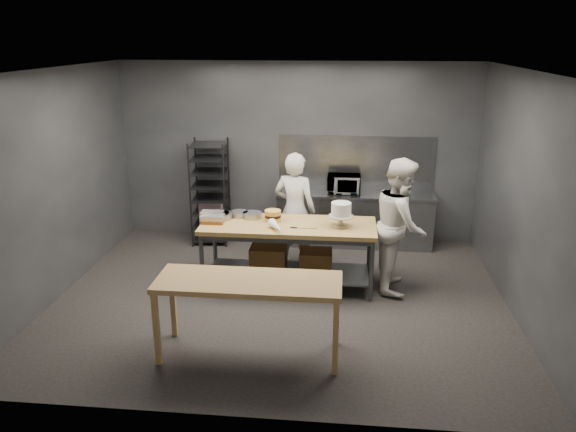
# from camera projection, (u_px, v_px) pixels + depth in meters

# --- Properties ---
(ground) EXTENTS (6.00, 6.00, 0.00)m
(ground) POSITION_uv_depth(u_px,v_px,m) (281.00, 298.00, 7.60)
(ground) COLOR black
(ground) RESTS_ON ground
(back_wall) EXTENTS (6.00, 0.04, 3.00)m
(back_wall) POSITION_uv_depth(u_px,v_px,m) (297.00, 152.00, 9.50)
(back_wall) COLOR #4C4F54
(back_wall) RESTS_ON ground
(work_table) EXTENTS (2.40, 0.90, 0.92)m
(work_table) POSITION_uv_depth(u_px,v_px,m) (288.00, 247.00, 7.84)
(work_table) COLOR olive
(work_table) RESTS_ON ground
(near_counter) EXTENTS (2.00, 0.70, 0.90)m
(near_counter) POSITION_uv_depth(u_px,v_px,m) (249.00, 287.00, 6.03)
(near_counter) COLOR #A37643
(near_counter) RESTS_ON ground
(back_counter) EXTENTS (2.60, 0.60, 0.90)m
(back_counter) POSITION_uv_depth(u_px,v_px,m) (354.00, 219.00, 9.42)
(back_counter) COLOR slate
(back_counter) RESTS_ON ground
(splashback_panel) EXTENTS (2.60, 0.02, 0.90)m
(splashback_panel) POSITION_uv_depth(u_px,v_px,m) (356.00, 163.00, 9.43)
(splashback_panel) COLOR slate
(splashback_panel) RESTS_ON back_counter
(speed_rack) EXTENTS (0.65, 0.69, 1.75)m
(speed_rack) POSITION_uv_depth(u_px,v_px,m) (210.00, 193.00, 9.46)
(speed_rack) COLOR black
(speed_rack) RESTS_ON ground
(chef_behind) EXTENTS (0.74, 0.58, 1.77)m
(chef_behind) POSITION_uv_depth(u_px,v_px,m) (295.00, 210.00, 8.42)
(chef_behind) COLOR silver
(chef_behind) RESTS_ON ground
(chef_right) EXTENTS (0.77, 0.95, 1.85)m
(chef_right) POSITION_uv_depth(u_px,v_px,m) (401.00, 225.00, 7.65)
(chef_right) COLOR silver
(chef_right) RESTS_ON ground
(microwave) EXTENTS (0.54, 0.37, 0.30)m
(microwave) POSITION_uv_depth(u_px,v_px,m) (344.00, 184.00, 9.26)
(microwave) COLOR black
(microwave) RESTS_ON back_counter
(frosted_cake_stand) EXTENTS (0.34, 0.34, 0.34)m
(frosted_cake_stand) POSITION_uv_depth(u_px,v_px,m) (341.00, 211.00, 7.53)
(frosted_cake_stand) COLOR #BAB095
(frosted_cake_stand) RESTS_ON work_table
(layer_cake) EXTENTS (0.23, 0.23, 0.16)m
(layer_cake) POSITION_uv_depth(u_px,v_px,m) (273.00, 216.00, 7.80)
(layer_cake) COLOR gold
(layer_cake) RESTS_ON work_table
(cake_pans) EXTENTS (0.77, 0.39, 0.07)m
(cake_pans) POSITION_uv_depth(u_px,v_px,m) (232.00, 215.00, 7.97)
(cake_pans) COLOR gray
(cake_pans) RESTS_ON work_table
(piping_bag) EXTENTS (0.28, 0.39, 0.12)m
(piping_bag) POSITION_uv_depth(u_px,v_px,m) (276.00, 227.00, 7.41)
(piping_bag) COLOR white
(piping_bag) RESTS_ON work_table
(offset_spatula) EXTENTS (0.36, 0.02, 0.02)m
(offset_spatula) POSITION_uv_depth(u_px,v_px,m) (300.00, 228.00, 7.53)
(offset_spatula) COLOR slate
(offset_spatula) RESTS_ON work_table
(pastry_clamshells) EXTENTS (0.35, 0.36, 0.11)m
(pastry_clamshells) POSITION_uv_depth(u_px,v_px,m) (212.00, 217.00, 7.81)
(pastry_clamshells) COLOR #9B521F
(pastry_clamshells) RESTS_ON work_table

